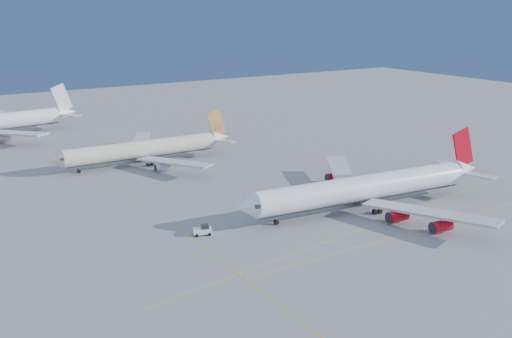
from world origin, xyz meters
The scene contains 5 objects.
ground centered at (0.00, 0.00, 0.00)m, with size 500.00×500.00×0.00m, color slate.
taxiway_lines centered at (-14.71, 6.34, 0.01)m, with size 118.86×140.00×0.02m.
airliner_virgin centered at (5.00, 2.70, 5.22)m, with size 70.23×62.76×17.32m.
airliner_etihad centered at (-25.27, 70.45, 4.69)m, with size 58.89×54.51×15.39m.
pushback_tug centered at (-36.88, 8.80, 1.02)m, with size 4.35×3.37×2.21m.
Camera 1 is at (-87.70, -93.94, 47.05)m, focal length 40.00 mm.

